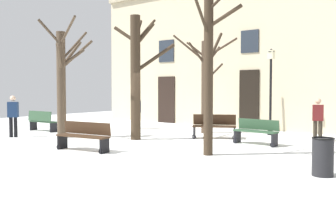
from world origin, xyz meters
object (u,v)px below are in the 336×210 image
at_px(tree_left_of_center, 209,66).
at_px(tree_center, 63,78).
at_px(tree_near_facade, 205,82).
at_px(streetlamp, 271,82).
at_px(bench_facing_shops, 214,126).
at_px(bench_back_to_back_left, 84,136).
at_px(person_by_shop_door, 137,110).
at_px(person_strolling, 318,118).
at_px(person_near_bench, 13,114).
at_px(bench_far_corner, 42,121).
at_px(tree_right_of_center, 137,73).
at_px(bench_near_center_tree, 256,131).
at_px(litter_bin, 323,157).

height_order(tree_left_of_center, tree_center, tree_left_of_center).
height_order(tree_near_facade, streetlamp, tree_near_facade).
bearing_deg(bench_facing_shops, bench_back_to_back_left, -138.48).
height_order(bench_facing_shops, person_by_shop_door, person_by_shop_door).
height_order(bench_facing_shops, person_strolling, person_strolling).
distance_m(bench_back_to_back_left, person_near_bench, 4.76).
bearing_deg(bench_far_corner, tree_right_of_center, -176.13).
height_order(tree_near_facade, bench_far_corner, tree_near_facade).
xyz_separation_m(tree_near_facade, bench_near_center_tree, (3.27, -1.69, -1.76)).
height_order(litter_bin, person_strolling, person_strolling).
relative_size(tree_right_of_center, person_near_bench, 2.86).
bearing_deg(bench_facing_shops, streetlamp, 31.65).
height_order(tree_right_of_center, bench_near_center_tree, tree_right_of_center).
bearing_deg(tree_near_facade, tree_right_of_center, -104.00).
distance_m(tree_center, bench_facing_shops, 6.21).
bearing_deg(tree_near_facade, bench_facing_shops, -44.14).
height_order(litter_bin, bench_far_corner, bench_far_corner).
height_order(tree_right_of_center, litter_bin, tree_right_of_center).
relative_size(bench_far_corner, person_strolling, 1.00).
bearing_deg(tree_near_facade, bench_back_to_back_left, -92.71).
distance_m(bench_far_corner, person_strolling, 11.57).
height_order(bench_back_to_back_left, person_strolling, person_strolling).
height_order(tree_left_of_center, person_near_bench, tree_left_of_center).
relative_size(streetlamp, bench_facing_shops, 2.12).
distance_m(tree_left_of_center, bench_near_center_tree, 3.49).
xyz_separation_m(bench_facing_shops, bench_back_to_back_left, (-1.59, -5.01, -0.01)).
xyz_separation_m(bench_far_corner, person_near_bench, (0.93, -1.87, 0.45)).
relative_size(tree_near_facade, bench_facing_shops, 2.53).
height_order(litter_bin, person_near_bench, person_near_bench).
xyz_separation_m(tree_center, bench_near_center_tree, (6.73, 3.09, -1.89)).
bearing_deg(person_strolling, bench_back_to_back_left, -142.97).
bearing_deg(person_near_bench, bench_near_center_tree, 166.38).
relative_size(streetlamp, bench_near_center_tree, 2.25).
xyz_separation_m(tree_right_of_center, litter_bin, (7.40, -1.70, -2.09)).
xyz_separation_m(litter_bin, person_strolling, (-1.92, 5.49, 0.43)).
distance_m(streetlamp, person_strolling, 2.59).
relative_size(tree_center, person_near_bench, 2.79).
relative_size(tree_left_of_center, streetlamp, 1.44).
bearing_deg(tree_left_of_center, tree_near_facade, 125.31).
height_order(tree_left_of_center, litter_bin, tree_left_of_center).
bearing_deg(bench_back_to_back_left, person_near_bench, 166.76).
distance_m(tree_right_of_center, tree_near_facade, 3.46).
xyz_separation_m(bench_far_corner, person_by_shop_door, (2.49, 3.56, 0.41)).
bearing_deg(bench_far_corner, bench_facing_shops, -163.22).
bearing_deg(streetlamp, tree_right_of_center, -127.05).
bearing_deg(streetlamp, bench_near_center_tree, -74.75).
relative_size(tree_center, bench_back_to_back_left, 2.41).
relative_size(tree_center, bench_facing_shops, 2.74).
bearing_deg(person_near_bench, tree_near_facade, -171.04).
bearing_deg(bench_near_center_tree, tree_left_of_center, -90.84).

